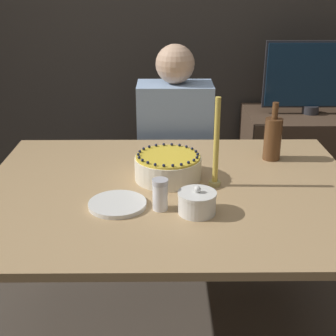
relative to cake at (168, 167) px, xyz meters
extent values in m
cube|color=#38332D|center=(0.01, 1.31, 0.49)|extent=(8.00, 0.05, 2.60)
cube|color=tan|center=(0.01, -0.09, -0.06)|extent=(1.49, 1.14, 0.03)
cylinder|color=tan|center=(-0.68, 0.42, -0.44)|extent=(0.07, 0.07, 0.73)
cylinder|color=tan|center=(0.70, 0.42, -0.44)|extent=(0.07, 0.07, 0.73)
cylinder|color=#EFE5CC|center=(0.00, 0.00, 0.00)|extent=(0.27, 0.27, 0.09)
cylinder|color=yellow|center=(0.00, 0.00, 0.05)|extent=(0.26, 0.26, 0.01)
sphere|color=#191E3D|center=(0.12, 0.00, 0.06)|extent=(0.01, 0.01, 0.01)
sphere|color=#191E3D|center=(0.11, 0.03, 0.06)|extent=(0.01, 0.01, 0.01)
sphere|color=#191E3D|center=(0.10, 0.06, 0.06)|extent=(0.01, 0.01, 0.01)
sphere|color=#191E3D|center=(0.08, 0.09, 0.06)|extent=(0.01, 0.01, 0.01)
sphere|color=#191E3D|center=(0.05, 0.11, 0.06)|extent=(0.01, 0.01, 0.01)
sphere|color=#191E3D|center=(0.02, 0.12, 0.06)|extent=(0.01, 0.01, 0.01)
sphere|color=#191E3D|center=(-0.02, 0.12, 0.06)|extent=(0.01, 0.01, 0.01)
sphere|color=#191E3D|center=(-0.05, 0.11, 0.06)|extent=(0.01, 0.01, 0.01)
sphere|color=#191E3D|center=(-0.08, 0.09, 0.06)|extent=(0.01, 0.01, 0.01)
sphere|color=#191E3D|center=(-0.10, 0.06, 0.06)|extent=(0.01, 0.01, 0.01)
sphere|color=#191E3D|center=(-0.11, 0.03, 0.06)|extent=(0.01, 0.01, 0.01)
sphere|color=#191E3D|center=(-0.12, 0.00, 0.06)|extent=(0.01, 0.01, 0.01)
sphere|color=#191E3D|center=(-0.11, -0.03, 0.06)|extent=(0.01, 0.01, 0.01)
sphere|color=#191E3D|center=(-0.10, -0.06, 0.06)|extent=(0.01, 0.01, 0.01)
sphere|color=#191E3D|center=(-0.08, -0.09, 0.06)|extent=(0.01, 0.01, 0.01)
sphere|color=#191E3D|center=(-0.05, -0.11, 0.06)|extent=(0.01, 0.01, 0.01)
sphere|color=#191E3D|center=(-0.02, -0.12, 0.06)|extent=(0.01, 0.01, 0.01)
sphere|color=#191E3D|center=(0.02, -0.12, 0.06)|extent=(0.01, 0.01, 0.01)
sphere|color=#191E3D|center=(0.05, -0.11, 0.06)|extent=(0.01, 0.01, 0.01)
sphere|color=#191E3D|center=(0.08, -0.09, 0.06)|extent=(0.01, 0.01, 0.01)
sphere|color=#191E3D|center=(0.10, -0.06, 0.06)|extent=(0.01, 0.01, 0.01)
sphere|color=#191E3D|center=(0.11, -0.03, 0.06)|extent=(0.01, 0.01, 0.01)
cylinder|color=white|center=(0.10, -0.30, -0.02)|extent=(0.13, 0.13, 0.07)
cylinder|color=white|center=(0.10, -0.30, 0.02)|extent=(0.14, 0.14, 0.01)
sphere|color=white|center=(0.10, -0.30, 0.04)|extent=(0.02, 0.02, 0.02)
cylinder|color=white|center=(-0.03, -0.27, 0.00)|extent=(0.05, 0.05, 0.10)
cylinder|color=silver|center=(-0.03, -0.27, 0.06)|extent=(0.06, 0.06, 0.02)
cylinder|color=white|center=(-0.18, -0.25, -0.05)|extent=(0.21, 0.21, 0.01)
cylinder|color=white|center=(-0.18, -0.25, -0.04)|extent=(0.21, 0.21, 0.01)
cylinder|color=tan|center=(0.18, -0.07, -0.04)|extent=(0.05, 0.05, 0.02)
cylinder|color=gold|center=(0.18, -0.07, 0.14)|extent=(0.02, 0.02, 0.34)
cylinder|color=brown|center=(0.47, 0.21, 0.04)|extent=(0.08, 0.08, 0.19)
cylinder|color=brown|center=(0.47, 0.21, 0.18)|extent=(0.03, 0.03, 0.07)
cube|color=#473D33|center=(0.04, 0.68, -0.58)|extent=(0.34, 0.34, 0.45)
cube|color=#99B7E0|center=(0.04, 0.68, -0.08)|extent=(0.40, 0.24, 0.55)
sphere|color=#D8AD8C|center=(0.04, 0.68, 0.29)|extent=(0.20, 0.20, 0.20)
cube|color=#4C3828|center=(0.88, 1.01, -0.44)|extent=(0.77, 0.52, 0.74)
cylinder|color=#2D2D33|center=(0.88, 1.01, -0.04)|extent=(0.10, 0.10, 0.05)
cube|color=#2D2D33|center=(0.88, 1.02, 0.17)|extent=(0.60, 0.02, 0.40)
cube|color=#142D47|center=(0.88, 1.01, 0.17)|extent=(0.58, 0.03, 0.37)
camera|label=1|loc=(-0.02, -1.75, 0.73)|focal=50.00mm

